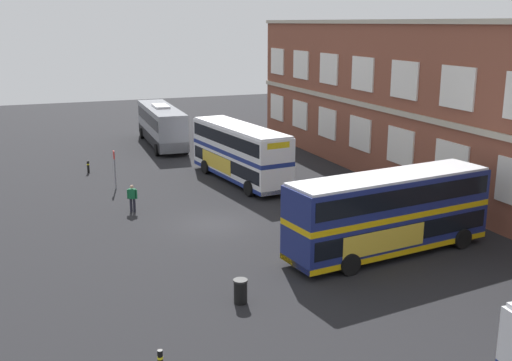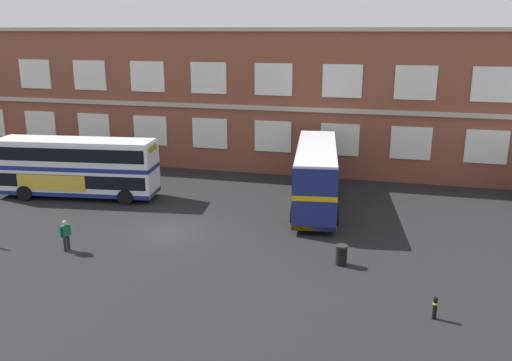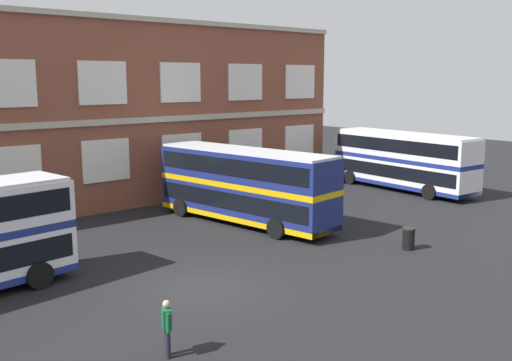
# 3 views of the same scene
# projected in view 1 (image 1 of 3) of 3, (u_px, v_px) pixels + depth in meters

# --- Properties ---
(ground_plane) EXTENTS (120.00, 120.00, 0.00)m
(ground_plane) POSITION_uv_depth(u_px,v_px,m) (246.00, 220.00, 36.02)
(ground_plane) COLOR black
(brick_terminal_building) EXTENTS (47.41, 8.19, 11.44)m
(brick_terminal_building) POSITION_uv_depth(u_px,v_px,m) (452.00, 107.00, 42.21)
(brick_terminal_building) COLOR brown
(brick_terminal_building) RESTS_ON ground
(double_decker_near) EXTENTS (11.23, 3.90, 4.07)m
(double_decker_near) POSITION_uv_depth(u_px,v_px,m) (240.00, 152.00, 44.28)
(double_decker_near) COLOR silver
(double_decker_near) RESTS_ON ground
(double_decker_middle) EXTENTS (3.97, 11.24, 4.07)m
(double_decker_middle) POSITION_uv_depth(u_px,v_px,m) (389.00, 212.00, 30.27)
(double_decker_middle) COLOR navy
(double_decker_middle) RESTS_ON ground
(touring_coach) EXTENTS (12.11, 3.31, 3.80)m
(touring_coach) POSITION_uv_depth(u_px,v_px,m) (161.00, 125.00, 57.34)
(touring_coach) COLOR gray
(touring_coach) RESTS_ON ground
(waiting_passenger) EXTENTS (0.39, 0.62, 1.70)m
(waiting_passenger) POSITION_uv_depth(u_px,v_px,m) (132.00, 197.00, 37.32)
(waiting_passenger) COLOR black
(waiting_passenger) RESTS_ON ground
(bus_stand_flag) EXTENTS (0.44, 0.10, 2.70)m
(bus_stand_flag) POSITION_uv_depth(u_px,v_px,m) (115.00, 166.00, 42.31)
(bus_stand_flag) COLOR slate
(bus_stand_flag) RESTS_ON ground
(station_litter_bin) EXTENTS (0.60, 0.60, 1.03)m
(station_litter_bin) POSITION_uv_depth(u_px,v_px,m) (240.00, 291.00, 25.26)
(station_litter_bin) COLOR black
(station_litter_bin) RESTS_ON ground
(safety_bollard_west) EXTENTS (0.19, 0.19, 0.95)m
(safety_bollard_west) POSITION_uv_depth(u_px,v_px,m) (88.00, 167.00, 47.06)
(safety_bollard_west) COLOR black
(safety_bollard_west) RESTS_ON ground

